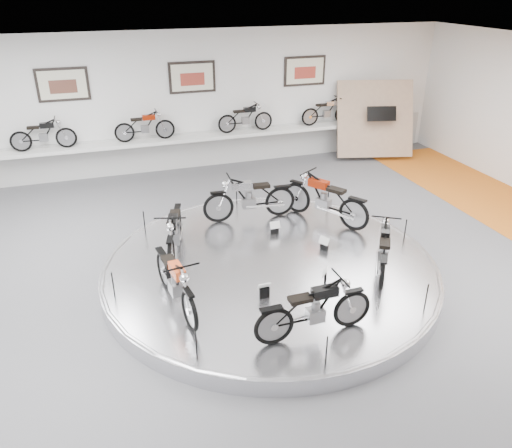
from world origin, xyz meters
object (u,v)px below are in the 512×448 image
object	(u,v)px
bike_b	(250,197)
bike_f	(384,248)
display_platform	(270,269)
bike_e	(314,309)
bike_d	(175,281)
shelf	(197,138)
bike_a	(325,198)
bike_c	(174,231)

from	to	relation	value
bike_b	bike_f	world-z (taller)	bike_b
display_platform	bike_b	size ratio (longest dim) A/B	3.56
bike_e	bike_f	xyz separation A→B (m)	(2.00, 1.33, -0.01)
bike_f	display_platform	bearing A→B (deg)	95.78
bike_f	bike_d	bearing A→B (deg)	120.98
display_platform	bike_d	bearing A→B (deg)	-156.38
shelf	bike_b	size ratio (longest dim) A/B	6.12
bike_a	bike_b	distance (m)	1.68
bike_e	bike_f	bearing A→B (deg)	32.54
bike_f	bike_a	bearing A→B (deg)	34.74
bike_d	bike_a	bearing A→B (deg)	112.57
shelf	bike_c	size ratio (longest dim) A/B	6.39
bike_b	bike_f	size ratio (longest dim) A/B	1.13
display_platform	bike_d	world-z (taller)	bike_d
bike_c	bike_f	world-z (taller)	bike_c
bike_d	display_platform	bearing A→B (deg)	105.45
bike_c	bike_b	bearing A→B (deg)	135.73
shelf	bike_a	world-z (taller)	bike_a
bike_a	bike_d	size ratio (longest dim) A/B	1.10
shelf	bike_c	bearing A→B (deg)	-106.88
bike_f	bike_b	bearing A→B (deg)	61.68
shelf	display_platform	bearing A→B (deg)	-90.00
bike_a	bike_e	bearing A→B (deg)	119.39
bike_b	bike_f	bearing A→B (deg)	123.45
bike_d	bike_f	world-z (taller)	bike_d
display_platform	bike_f	distance (m)	2.19
display_platform	bike_a	world-z (taller)	bike_a
bike_c	bike_d	xyz separation A→B (m)	(-0.30, -1.76, -0.01)
bike_f	shelf	bearing A→B (deg)	46.44
bike_d	bike_e	xyz separation A→B (m)	(1.85, -1.40, -0.02)
display_platform	bike_d	distance (m)	2.24
bike_a	bike_f	world-z (taller)	bike_a
bike_c	display_platform	bearing A→B (deg)	77.38
bike_e	bike_a	bearing A→B (deg)	61.35
bike_d	bike_e	distance (m)	2.32
display_platform	bike_e	world-z (taller)	bike_e
bike_b	bike_c	xyz separation A→B (m)	(-1.89, -1.09, -0.02)
bike_b	bike_c	size ratio (longest dim) A/B	1.04
bike_a	bike_f	size ratio (longest dim) A/B	1.18
display_platform	bike_c	xyz separation A→B (m)	(-1.67, 0.90, 0.66)
bike_e	shelf	bearing A→B (deg)	88.12
bike_d	bike_f	bearing A→B (deg)	80.79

